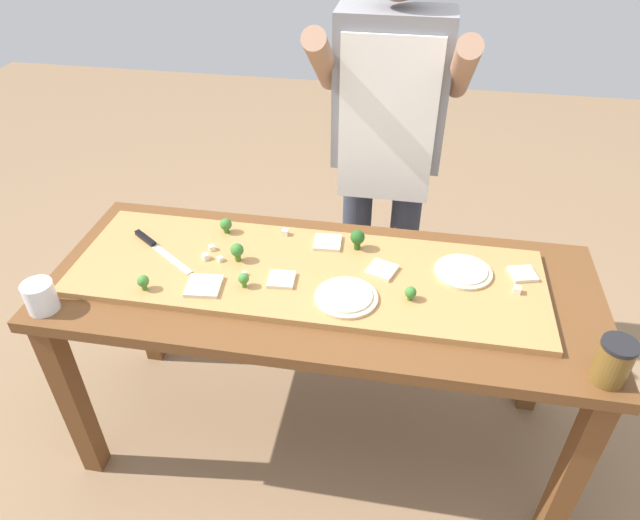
# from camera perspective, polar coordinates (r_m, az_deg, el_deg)

# --- Properties ---
(ground_plane) EXTENTS (8.00, 8.00, 0.00)m
(ground_plane) POSITION_cam_1_polar(r_m,az_deg,el_deg) (2.36, 0.16, -16.87)
(ground_plane) COLOR #896B4C
(prep_table) EXTENTS (1.74, 0.69, 0.77)m
(prep_table) POSITION_cam_1_polar(r_m,az_deg,el_deg) (1.86, 0.19, -4.76)
(prep_table) COLOR brown
(prep_table) RESTS_ON ground
(cutting_board) EXTENTS (1.50, 0.47, 0.02)m
(cutting_board) POSITION_cam_1_polar(r_m,az_deg,el_deg) (1.81, -1.39, -1.33)
(cutting_board) COLOR #B27F47
(cutting_board) RESTS_ON prep_table
(chefs_knife) EXTENTS (0.27, 0.20, 0.02)m
(chefs_knife) POSITION_cam_1_polar(r_m,az_deg,el_deg) (1.98, -16.32, 1.38)
(chefs_knife) COLOR #B7BABF
(chefs_knife) RESTS_ON cutting_board
(pizza_whole_cheese_artichoke) EXTENTS (0.19, 0.19, 0.02)m
(pizza_whole_cheese_artichoke) POSITION_cam_1_polar(r_m,az_deg,el_deg) (1.69, 2.65, -3.73)
(pizza_whole_cheese_artichoke) COLOR beige
(pizza_whole_cheese_artichoke) RESTS_ON cutting_board
(pizza_whole_white_garlic) EXTENTS (0.18, 0.18, 0.02)m
(pizza_whole_white_garlic) POSITION_cam_1_polar(r_m,az_deg,el_deg) (1.84, 14.23, -1.11)
(pizza_whole_white_garlic) COLOR beige
(pizza_whole_white_garlic) RESTS_ON cutting_board
(pizza_slice_near_right) EXTENTS (0.11, 0.11, 0.01)m
(pizza_slice_near_right) POSITION_cam_1_polar(r_m,az_deg,el_deg) (1.77, -11.62, -2.59)
(pizza_slice_near_right) COLOR beige
(pizza_slice_near_right) RESTS_ON cutting_board
(pizza_slice_center) EXTENTS (0.09, 0.09, 0.01)m
(pizza_slice_center) POSITION_cam_1_polar(r_m,az_deg,el_deg) (1.76, -3.90, -1.98)
(pizza_slice_center) COLOR beige
(pizza_slice_center) RESTS_ON cutting_board
(pizza_slice_near_left) EXTENTS (0.10, 0.10, 0.01)m
(pizza_slice_near_left) POSITION_cam_1_polar(r_m,az_deg,el_deg) (1.92, 0.78, 1.77)
(pizza_slice_near_left) COLOR beige
(pizza_slice_near_left) RESTS_ON cutting_board
(pizza_slice_far_right) EXTENTS (0.09, 0.09, 0.01)m
(pizza_slice_far_right) POSITION_cam_1_polar(r_m,az_deg,el_deg) (1.89, 19.77, -1.33)
(pizza_slice_far_right) COLOR beige
(pizza_slice_far_right) RESTS_ON cutting_board
(pizza_slice_far_left) EXTENTS (0.11, 0.11, 0.01)m
(pizza_slice_far_left) POSITION_cam_1_polar(r_m,az_deg,el_deg) (1.81, 6.25, -1.00)
(pizza_slice_far_left) COLOR beige
(pizza_slice_far_left) RESTS_ON cutting_board
(broccoli_floret_front_right) EXTENTS (0.04, 0.04, 0.05)m
(broccoli_floret_front_right) POSITION_cam_1_polar(r_m,az_deg,el_deg) (1.79, -17.40, -2.08)
(broccoli_floret_front_right) COLOR #487A23
(broccoli_floret_front_right) RESTS_ON cutting_board
(broccoli_floret_front_mid) EXTENTS (0.03, 0.03, 0.05)m
(broccoli_floret_front_mid) POSITION_cam_1_polar(r_m,az_deg,el_deg) (1.74, -7.71, -1.90)
(broccoli_floret_front_mid) COLOR #487A23
(broccoli_floret_front_mid) RESTS_ON cutting_board
(broccoli_floret_back_left) EXTENTS (0.04, 0.04, 0.06)m
(broccoli_floret_back_left) POSITION_cam_1_polar(r_m,az_deg,el_deg) (1.84, -8.36, 0.94)
(broccoli_floret_back_left) COLOR #3F7220
(broccoli_floret_back_left) RESTS_ON cutting_board
(broccoli_floret_center_left) EXTENTS (0.04, 0.04, 0.05)m
(broccoli_floret_center_left) POSITION_cam_1_polar(r_m,az_deg,el_deg) (1.70, 9.11, -3.27)
(broccoli_floret_center_left) COLOR #3F7220
(broccoli_floret_center_left) RESTS_ON cutting_board
(broccoli_floret_front_left) EXTENTS (0.05, 0.05, 0.07)m
(broccoli_floret_front_left) POSITION_cam_1_polar(r_m,az_deg,el_deg) (1.88, 3.80, 2.23)
(broccoli_floret_front_left) COLOR #2C5915
(broccoli_floret_front_left) RESTS_ON cutting_board
(broccoli_floret_back_right) EXTENTS (0.04, 0.04, 0.05)m
(broccoli_floret_back_right) POSITION_cam_1_polar(r_m,az_deg,el_deg) (1.99, -9.47, 3.53)
(broccoli_floret_back_right) COLOR #3F7220
(broccoli_floret_back_right) RESTS_ON cutting_board
(cheese_crumble_a) EXTENTS (0.02, 0.02, 0.02)m
(cheese_crumble_a) POSITION_cam_1_polar(r_m,az_deg,el_deg) (1.87, -10.02, 0.11)
(cheese_crumble_a) COLOR white
(cheese_crumble_a) RESTS_ON cutting_board
(cheese_crumble_b) EXTENTS (0.03, 0.03, 0.02)m
(cheese_crumble_b) POSITION_cam_1_polar(r_m,az_deg,el_deg) (1.88, -11.46, 0.33)
(cheese_crumble_b) COLOR silver
(cheese_crumble_b) RESTS_ON cutting_board
(cheese_crumble_c) EXTENTS (0.03, 0.03, 0.02)m
(cheese_crumble_c) POSITION_cam_1_polar(r_m,az_deg,el_deg) (1.81, 19.24, -2.86)
(cheese_crumble_c) COLOR silver
(cheese_crumble_c) RESTS_ON cutting_board
(cheese_crumble_d) EXTENTS (0.02, 0.02, 0.02)m
(cheese_crumble_d) POSITION_cam_1_polar(r_m,az_deg,el_deg) (1.92, -10.84, 1.22)
(cheese_crumble_d) COLOR silver
(cheese_crumble_d) RESTS_ON cutting_board
(cheese_crumble_e) EXTENTS (0.01, 0.01, 0.01)m
(cheese_crumble_e) POSITION_cam_1_polar(r_m,az_deg,el_deg) (1.80, -7.61, -1.34)
(cheese_crumble_e) COLOR white
(cheese_crumble_e) RESTS_ON cutting_board
(cheese_crumble_f) EXTENTS (0.02, 0.02, 0.02)m
(cheese_crumble_f) POSITION_cam_1_polar(r_m,az_deg,el_deg) (1.96, -3.54, 2.82)
(cheese_crumble_f) COLOR silver
(cheese_crumble_f) RESTS_ON cutting_board
(flour_cup) EXTENTS (0.09, 0.09, 0.09)m
(flour_cup) POSITION_cam_1_polar(r_m,az_deg,el_deg) (1.86, -26.31, -3.46)
(flour_cup) COLOR white
(flour_cup) RESTS_ON prep_table
(sauce_jar) EXTENTS (0.09, 0.09, 0.13)m
(sauce_jar) POSITION_cam_1_polar(r_m,az_deg,el_deg) (1.63, 27.45, -9.07)
(sauce_jar) COLOR brown
(sauce_jar) RESTS_ON prep_table
(cook_center) EXTENTS (0.54, 0.39, 1.67)m
(cook_center) POSITION_cam_1_polar(r_m,az_deg,el_deg) (2.18, 6.79, 12.19)
(cook_center) COLOR #333847
(cook_center) RESTS_ON ground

